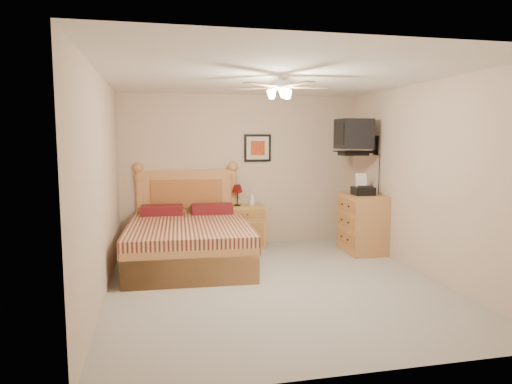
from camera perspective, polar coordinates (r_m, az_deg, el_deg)
The scene contains 17 objects.
floor at distance 5.75m, azimuth 2.42°, elevation -11.33°, with size 4.50×4.50×0.00m, color gray.
ceiling at distance 5.52m, azimuth 2.56°, elevation 14.20°, with size 4.00×4.50×0.04m, color white.
wall_back at distance 7.68m, azimuth -1.81°, elevation 2.75°, with size 4.00×0.04×2.50m, color #C7AD93.
wall_front at distance 3.38m, azimuth 12.27°, elevation -2.45°, with size 4.00×0.04×2.50m, color #C7AD93.
wall_left at distance 5.35m, azimuth -18.72°, elevation 0.67°, with size 0.04×4.50×2.50m, color #C7AD93.
wall_right at distance 6.31m, azimuth 20.35°, elevation 1.47°, with size 0.04×4.50×2.50m, color #C7AD93.
bed at distance 6.51m, azimuth -8.44°, elevation -2.88°, with size 1.66×2.17×1.41m, color #BD7B4B, non-canonical shape.
nightstand at distance 7.56m, azimuth -1.38°, elevation -4.27°, with size 0.63×0.47×0.68m, color #B17835.
table_lamp at distance 7.50m, azimuth -2.36°, elevation -0.39°, with size 0.19×0.19×0.35m, color #580A07, non-canonical shape.
lotion_bottle at distance 7.52m, azimuth -0.52°, elevation -0.80°, with size 0.09×0.09×0.24m, color white.
framed_picture at distance 7.70m, azimuth 0.19°, elevation 5.52°, with size 0.46×0.04×0.46m, color black.
dresser at distance 7.34m, azimuth 13.15°, elevation -3.85°, with size 0.54×0.77×0.91m, color #B57337.
fax_machine at distance 7.19m, azimuth 13.25°, elevation 0.93°, with size 0.31×0.33×0.33m, color black, non-canonical shape.
magazine_lower at distance 7.50m, azimuth 12.42°, elevation 0.01°, with size 0.19×0.25×0.02m, color #B2A892.
magazine_upper at distance 7.52m, azimuth 12.30°, elevation 0.20°, with size 0.18×0.24×0.02m, color gray.
wall_tv at distance 7.34m, azimuth 13.19°, elevation 6.77°, with size 0.56×0.46×0.58m, color black, non-canonical shape.
ceiling_fan at distance 5.31m, azimuth 3.12°, elevation 12.98°, with size 1.14×1.14×0.28m, color white, non-canonical shape.
Camera 1 is at (-1.40, -5.29, 1.78)m, focal length 32.00 mm.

